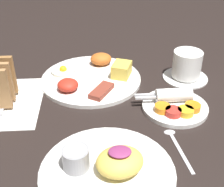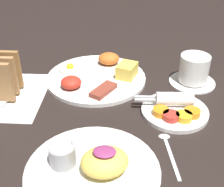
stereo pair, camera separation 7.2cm
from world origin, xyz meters
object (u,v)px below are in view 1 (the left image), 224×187
(plate_condiments, at_px, (175,105))
(plate_foreground, at_px, (107,168))
(coffee_cup, at_px, (187,66))
(plate_breakfast, at_px, (92,77))

(plate_condiments, xyz_separation_m, plate_foreground, (-0.17, -0.19, 0.00))
(plate_condiments, distance_m, coffee_cup, 0.16)
(plate_foreground, bearing_deg, plate_condiments, 48.98)
(plate_foreground, bearing_deg, plate_breakfast, 94.07)
(plate_breakfast, relative_size, plate_foreground, 1.09)
(plate_breakfast, bearing_deg, plate_foreground, -85.93)
(plate_foreground, distance_m, coffee_cup, 0.40)
(plate_foreground, xyz_separation_m, coffee_cup, (0.23, 0.33, 0.02))
(plate_breakfast, xyz_separation_m, plate_foreground, (0.02, -0.34, 0.00))
(coffee_cup, bearing_deg, plate_foreground, -124.44)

